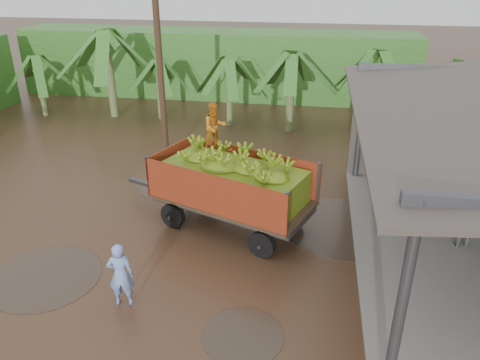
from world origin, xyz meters
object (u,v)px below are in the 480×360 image
at_px(utility_pole, 159,56).
at_px(banana_trailer, 232,184).
at_px(man_blue, 121,275).
at_px(man_grey, 466,224).

bearing_deg(utility_pole, banana_trailer, -53.88).
relative_size(banana_trailer, man_blue, 3.89).
bearing_deg(man_blue, man_grey, -168.20).
bearing_deg(man_grey, man_blue, 13.59).
height_order(banana_trailer, utility_pole, utility_pole).
distance_m(banana_trailer, utility_pole, 6.58).
height_order(man_blue, utility_pole, utility_pole).
xyz_separation_m(banana_trailer, man_grey, (6.40, -0.24, -0.57)).
relative_size(man_grey, utility_pole, 0.20).
height_order(banana_trailer, man_grey, banana_trailer).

